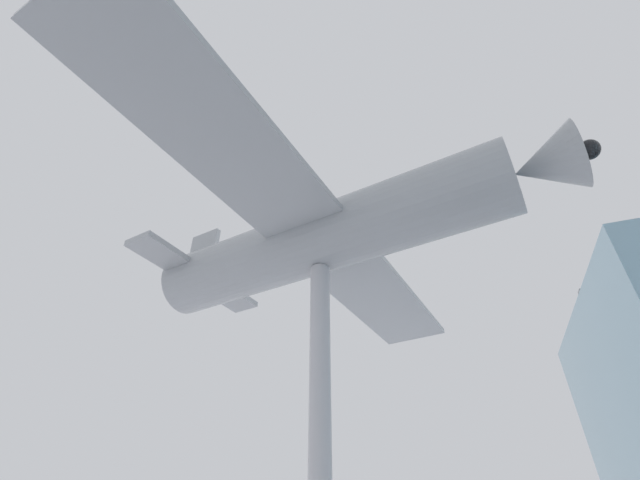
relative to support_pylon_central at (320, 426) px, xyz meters
name	(u,v)px	position (x,y,z in m)	size (l,w,h in m)	color
support_pylon_central	(320,426)	(0.00, 0.00, 0.00)	(0.49, 0.49, 7.81)	#B7B7BC
suspended_airplane	(330,236)	(0.06, 0.30, 4.84)	(15.71, 12.13, 2.78)	#93999E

